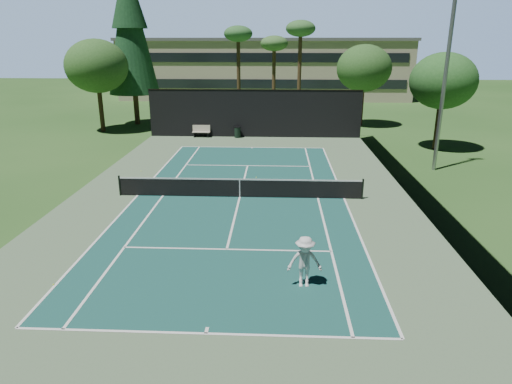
{
  "coord_description": "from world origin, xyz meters",
  "views": [
    {
      "loc": [
        1.92,
        -22.73,
        7.84
      ],
      "look_at": [
        1.0,
        -3.0,
        1.3
      ],
      "focal_mm": 32.0,
      "sensor_mm": 36.0,
      "label": 1
    }
  ],
  "objects_px": {
    "trash_bin": "(237,132)",
    "tennis_ball_c": "(256,177)",
    "tennis_ball_a": "(54,285)",
    "tennis_ball_b": "(186,178)",
    "park_bench": "(201,131)",
    "tennis_ball_d": "(141,171)",
    "tennis_net": "(240,187)",
    "player": "(305,262)"
  },
  "relations": [
    {
      "from": "tennis_ball_d",
      "to": "tennis_net",
      "type": "bearing_deg",
      "value": -35.36
    },
    {
      "from": "player",
      "to": "tennis_ball_a",
      "type": "bearing_deg",
      "value": -179.73
    },
    {
      "from": "park_bench",
      "to": "trash_bin",
      "type": "bearing_deg",
      "value": -2.18
    },
    {
      "from": "tennis_net",
      "to": "player",
      "type": "bearing_deg",
      "value": -72.27
    },
    {
      "from": "player",
      "to": "tennis_ball_a",
      "type": "xyz_separation_m",
      "value": [
        -8.45,
        -0.38,
        -0.86
      ]
    },
    {
      "from": "tennis_net",
      "to": "tennis_ball_a",
      "type": "relative_size",
      "value": 192.18
    },
    {
      "from": "tennis_ball_a",
      "to": "tennis_ball_d",
      "type": "height_order",
      "value": "tennis_ball_a"
    },
    {
      "from": "tennis_ball_a",
      "to": "tennis_ball_b",
      "type": "relative_size",
      "value": 1.04
    },
    {
      "from": "trash_bin",
      "to": "tennis_ball_c",
      "type": "bearing_deg",
      "value": -79.82
    },
    {
      "from": "tennis_ball_a",
      "to": "tennis_ball_c",
      "type": "height_order",
      "value": "tennis_ball_a"
    },
    {
      "from": "player",
      "to": "tennis_ball_c",
      "type": "xyz_separation_m",
      "value": [
        -2.2,
        12.72,
        -0.87
      ]
    },
    {
      "from": "tennis_ball_a",
      "to": "tennis_ball_b",
      "type": "bearing_deg",
      "value": 80.71
    },
    {
      "from": "tennis_net",
      "to": "tennis_ball_b",
      "type": "distance_m",
      "value": 4.77
    },
    {
      "from": "tennis_net",
      "to": "park_bench",
      "type": "height_order",
      "value": "tennis_net"
    },
    {
      "from": "tennis_ball_a",
      "to": "trash_bin",
      "type": "relative_size",
      "value": 0.07
    },
    {
      "from": "tennis_ball_d",
      "to": "trash_bin",
      "type": "xyz_separation_m",
      "value": [
        5.2,
        10.94,
        0.45
      ]
    },
    {
      "from": "tennis_net",
      "to": "tennis_ball_b",
      "type": "xyz_separation_m",
      "value": [
        -3.47,
        3.23,
        -0.53
      ]
    },
    {
      "from": "tennis_ball_b",
      "to": "trash_bin",
      "type": "height_order",
      "value": "trash_bin"
    },
    {
      "from": "tennis_net",
      "to": "tennis_ball_d",
      "type": "distance_m",
      "value": 8.18
    },
    {
      "from": "tennis_net",
      "to": "tennis_ball_d",
      "type": "bearing_deg",
      "value": 144.64
    },
    {
      "from": "tennis_ball_c",
      "to": "park_bench",
      "type": "distance_m",
      "value": 13.23
    },
    {
      "from": "tennis_net",
      "to": "player",
      "type": "height_order",
      "value": "player"
    },
    {
      "from": "park_bench",
      "to": "tennis_ball_a",
      "type": "bearing_deg",
      "value": -92.19
    },
    {
      "from": "tennis_net",
      "to": "tennis_ball_a",
      "type": "bearing_deg",
      "value": -120.41
    },
    {
      "from": "tennis_ball_a",
      "to": "park_bench",
      "type": "xyz_separation_m",
      "value": [
        0.96,
        25.23,
        0.51
      ]
    },
    {
      "from": "tennis_ball_b",
      "to": "park_bench",
      "type": "height_order",
      "value": "park_bench"
    },
    {
      "from": "tennis_net",
      "to": "player",
      "type": "distance_m",
      "value": 9.53
    },
    {
      "from": "tennis_ball_b",
      "to": "trash_bin",
      "type": "xyz_separation_m",
      "value": [
        2.02,
        12.43,
        0.45
      ]
    },
    {
      "from": "trash_bin",
      "to": "tennis_ball_b",
      "type": "bearing_deg",
      "value": -99.23
    },
    {
      "from": "tennis_ball_b",
      "to": "tennis_ball_d",
      "type": "height_order",
      "value": "tennis_ball_b"
    },
    {
      "from": "tennis_ball_d",
      "to": "park_bench",
      "type": "distance_m",
      "value": 11.26
    },
    {
      "from": "tennis_ball_a",
      "to": "tennis_ball_b",
      "type": "distance_m",
      "value": 12.85
    },
    {
      "from": "tennis_ball_c",
      "to": "tennis_ball_a",
      "type": "bearing_deg",
      "value": -115.49
    },
    {
      "from": "tennis_ball_c",
      "to": "trash_bin",
      "type": "bearing_deg",
      "value": 100.18
    },
    {
      "from": "tennis_ball_a",
      "to": "park_bench",
      "type": "relative_size",
      "value": 0.04
    },
    {
      "from": "tennis_net",
      "to": "tennis_ball_b",
      "type": "height_order",
      "value": "tennis_net"
    },
    {
      "from": "tennis_ball_c",
      "to": "trash_bin",
      "type": "relative_size",
      "value": 0.07
    },
    {
      "from": "tennis_net",
      "to": "park_bench",
      "type": "xyz_separation_m",
      "value": [
        -4.58,
        15.78,
        -0.01
      ]
    },
    {
      "from": "tennis_ball_d",
      "to": "park_bench",
      "type": "relative_size",
      "value": 0.04
    },
    {
      "from": "player",
      "to": "trash_bin",
      "type": "distance_m",
      "value": 25.11
    },
    {
      "from": "tennis_net",
      "to": "park_bench",
      "type": "relative_size",
      "value": 8.6
    },
    {
      "from": "tennis_net",
      "to": "tennis_ball_a",
      "type": "distance_m",
      "value": 10.97
    }
  ]
}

